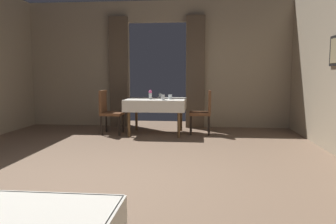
{
  "coord_description": "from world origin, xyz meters",
  "views": [
    {
      "loc": [
        1.03,
        -3.7,
        1.26
      ],
      "look_at": [
        0.64,
        0.28,
        0.8
      ],
      "focal_mm": 34.82,
      "sensor_mm": 36.0,
      "label": 1
    }
  ],
  "objects_px": {
    "chair_mid_left": "(108,110)",
    "glass_mid_d": "(160,95)",
    "glass_mid_b": "(170,97)",
    "chair_mid_right": "(204,110)",
    "flower_vase_mid": "(151,94)",
    "dining_table_mid": "(156,103)",
    "glass_mid_c": "(163,97)"
  },
  "relations": [
    {
      "from": "chair_mid_right",
      "to": "chair_mid_left",
      "type": "relative_size",
      "value": 1.0
    },
    {
      "from": "glass_mid_d",
      "to": "chair_mid_left",
      "type": "bearing_deg",
      "value": -156.82
    },
    {
      "from": "chair_mid_left",
      "to": "glass_mid_d",
      "type": "relative_size",
      "value": 9.45
    },
    {
      "from": "glass_mid_d",
      "to": "chair_mid_right",
      "type": "bearing_deg",
      "value": -14.18
    },
    {
      "from": "chair_mid_right",
      "to": "glass_mid_d",
      "type": "relative_size",
      "value": 9.45
    },
    {
      "from": "glass_mid_b",
      "to": "glass_mid_d",
      "type": "bearing_deg",
      "value": 122.75
    },
    {
      "from": "chair_mid_right",
      "to": "flower_vase_mid",
      "type": "distance_m",
      "value": 1.18
    },
    {
      "from": "flower_vase_mid",
      "to": "glass_mid_c",
      "type": "relative_size",
      "value": 1.67
    },
    {
      "from": "chair_mid_left",
      "to": "flower_vase_mid",
      "type": "relative_size",
      "value": 4.85
    },
    {
      "from": "chair_mid_left",
      "to": "glass_mid_c",
      "type": "relative_size",
      "value": 8.08
    },
    {
      "from": "flower_vase_mid",
      "to": "glass_mid_c",
      "type": "height_order",
      "value": "flower_vase_mid"
    },
    {
      "from": "glass_mid_c",
      "to": "dining_table_mid",
      "type": "bearing_deg",
      "value": 117.04
    },
    {
      "from": "chair_mid_right",
      "to": "glass_mid_b",
      "type": "distance_m",
      "value": 0.78
    },
    {
      "from": "dining_table_mid",
      "to": "chair_mid_left",
      "type": "bearing_deg",
      "value": -173.84
    },
    {
      "from": "chair_mid_right",
      "to": "chair_mid_left",
      "type": "height_order",
      "value": "same"
    },
    {
      "from": "chair_mid_right",
      "to": "flower_vase_mid",
      "type": "height_order",
      "value": "flower_vase_mid"
    },
    {
      "from": "chair_mid_left",
      "to": "glass_mid_b",
      "type": "bearing_deg",
      "value": 2.23
    },
    {
      "from": "dining_table_mid",
      "to": "glass_mid_c",
      "type": "height_order",
      "value": "glass_mid_c"
    },
    {
      "from": "dining_table_mid",
      "to": "glass_mid_c",
      "type": "bearing_deg",
      "value": -62.96
    },
    {
      "from": "chair_mid_right",
      "to": "flower_vase_mid",
      "type": "bearing_deg",
      "value": -169.87
    },
    {
      "from": "dining_table_mid",
      "to": "chair_mid_right",
      "type": "height_order",
      "value": "chair_mid_right"
    },
    {
      "from": "glass_mid_c",
      "to": "glass_mid_d",
      "type": "xyz_separation_m",
      "value": [
        -0.14,
        0.71,
        -0.01
      ]
    },
    {
      "from": "chair_mid_right",
      "to": "glass_mid_d",
      "type": "bearing_deg",
      "value": 165.82
    },
    {
      "from": "chair_mid_left",
      "to": "flower_vase_mid",
      "type": "bearing_deg",
      "value": 0.57
    },
    {
      "from": "chair_mid_left",
      "to": "flower_vase_mid",
      "type": "height_order",
      "value": "flower_vase_mid"
    },
    {
      "from": "chair_mid_right",
      "to": "dining_table_mid",
      "type": "bearing_deg",
      "value": -174.4
    },
    {
      "from": "dining_table_mid",
      "to": "glass_mid_d",
      "type": "bearing_deg",
      "value": 82.48
    },
    {
      "from": "chair_mid_right",
      "to": "glass_mid_b",
      "type": "bearing_deg",
      "value": -167.48
    },
    {
      "from": "glass_mid_b",
      "to": "glass_mid_d",
      "type": "relative_size",
      "value": 0.98
    },
    {
      "from": "dining_table_mid",
      "to": "chair_mid_right",
      "type": "bearing_deg",
      "value": 5.6
    },
    {
      "from": "chair_mid_left",
      "to": "glass_mid_c",
      "type": "height_order",
      "value": "chair_mid_left"
    },
    {
      "from": "flower_vase_mid",
      "to": "glass_mid_d",
      "type": "bearing_deg",
      "value": 71.28
    }
  ]
}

